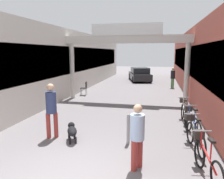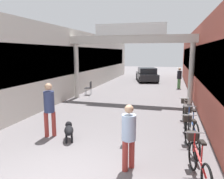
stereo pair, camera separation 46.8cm
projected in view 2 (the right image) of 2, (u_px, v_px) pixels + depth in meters
storefront_left at (68, 62)px, 16.08m from camera, size 3.00×26.00×4.21m
storefront_right at (219, 64)px, 13.43m from camera, size 3.00×26.00×4.21m
arcade_sign_gateway at (130, 46)px, 12.31m from camera, size 7.40×0.47×4.38m
pedestrian_with_dog at (49, 106)px, 7.20m from camera, size 0.47×0.47×1.81m
pedestrian_companion at (129, 133)px, 5.16m from camera, size 0.46×0.46×1.61m
pedestrian_carrying_crate at (179, 77)px, 16.95m from camera, size 0.44×0.44×1.63m
dog_on_leash at (69, 130)px, 7.02m from camera, size 0.56×0.77×0.54m
bicycle_red_nearest at (198, 160)px, 4.84m from camera, size 0.48×1.67×0.98m
bicycle_black_second at (191, 136)px, 6.26m from camera, size 0.46×1.68×0.98m
bicycle_blue_third at (191, 124)px, 7.31m from camera, size 0.47×1.68×0.98m
bicycle_silver_farthest at (185, 113)px, 8.66m from camera, size 0.46×1.69×0.98m
bollard_post_metal at (124, 129)px, 6.69m from camera, size 0.10×0.10×0.95m
cafe_chair_black_nearer at (89, 87)px, 14.47m from camera, size 0.45×0.45×0.89m
parked_car_black at (147, 75)px, 21.43m from camera, size 2.68×4.31×1.33m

